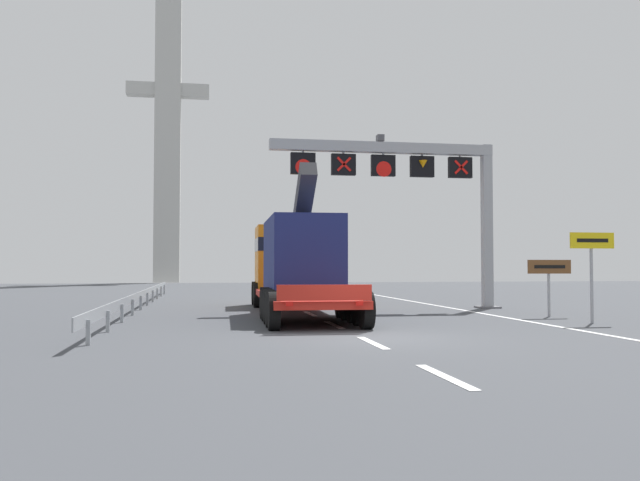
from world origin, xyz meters
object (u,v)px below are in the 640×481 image
object	(u,v)px
heavy_haul_truck_red	(294,262)
exit_sign_yellow	(592,255)
overhead_lane_gantry	(413,176)
bridge_pylon_distant	(168,124)
tourist_info_sign_brown	(549,273)

from	to	relation	value
heavy_haul_truck_red	exit_sign_yellow	bearing A→B (deg)	-37.39
heavy_haul_truck_red	overhead_lane_gantry	bearing A→B (deg)	11.44
heavy_haul_truck_red	exit_sign_yellow	xyz separation A→B (m)	(8.78, -6.71, 0.22)
overhead_lane_gantry	bridge_pylon_distant	world-z (taller)	bridge_pylon_distant
exit_sign_yellow	tourist_info_sign_brown	size ratio (longest dim) A/B	1.42
tourist_info_sign_brown	bridge_pylon_distant	size ratio (longest dim) A/B	0.06
exit_sign_yellow	bridge_pylon_distant	world-z (taller)	bridge_pylon_distant
exit_sign_yellow	bridge_pylon_distant	xyz separation A→B (m)	(-16.57, 55.74, 15.41)
heavy_haul_truck_red	tourist_info_sign_brown	bearing A→B (deg)	-24.37
overhead_lane_gantry	bridge_pylon_distant	bearing A→B (deg)	105.24
overhead_lane_gantry	heavy_haul_truck_red	size ratio (longest dim) A/B	0.71
exit_sign_yellow	overhead_lane_gantry	bearing A→B (deg)	114.23
heavy_haul_truck_red	bridge_pylon_distant	world-z (taller)	bridge_pylon_distant
bridge_pylon_distant	overhead_lane_gantry	bearing A→B (deg)	-74.76
overhead_lane_gantry	exit_sign_yellow	size ratio (longest dim) A/B	3.43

